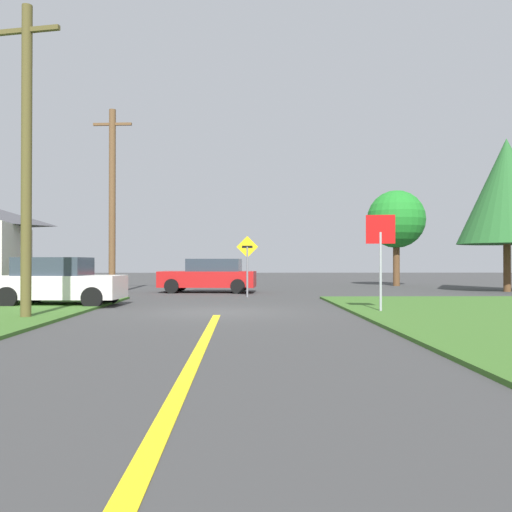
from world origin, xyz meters
The scene contains 10 objects.
ground_plane centered at (0.00, 0.00, 0.00)m, with size 120.00×120.00×0.00m, color #3A3A3A.
lane_stripe_center centered at (0.00, -8.00, 0.01)m, with size 0.20×14.00×0.01m, color yellow.
stop_sign centered at (4.63, -0.56, 2.00)m, with size 0.81×0.17×2.81m.
parked_car_near_building centered at (-5.39, 2.33, 0.80)m, with size 4.10×2.26×1.62m.
car_approaching_junction centered at (-0.90, 10.58, 0.81)m, with size 4.74×2.50×1.62m.
utility_pole_near centered at (-4.79, -2.03, 4.16)m, with size 1.78×0.52×8.02m.
utility_pole_mid centered at (-5.34, 9.52, 4.38)m, with size 1.80×0.31×8.55m.
direction_sign centered at (0.90, 6.94, 1.59)m, with size 0.91×0.08×2.56m.
oak_tree_left centered at (13.78, 10.83, 4.97)m, with size 4.77×4.77×7.61m.
pine_tree_center centered at (10.14, 17.51, 4.08)m, with size 3.54×3.54×5.87m.
Camera 1 is at (0.72, -16.20, 1.46)m, focal length 38.83 mm.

